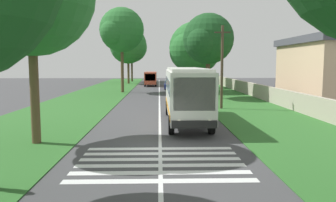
% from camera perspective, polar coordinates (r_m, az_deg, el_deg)
% --- Properties ---
extents(ground, '(160.00, 160.00, 0.00)m').
position_cam_1_polar(ground, '(16.27, -1.32, -8.06)').
color(ground, '#424244').
extents(grass_verge_left, '(120.00, 8.00, 0.04)m').
position_cam_1_polar(grass_verge_left, '(32.07, -16.24, -1.15)').
color(grass_verge_left, '#2D6628').
rests_on(grass_verge_left, ground).
extents(grass_verge_right, '(120.00, 8.00, 0.04)m').
position_cam_1_polar(grass_verge_right, '(32.10, 13.38, -1.07)').
color(grass_verge_right, '#2D6628').
rests_on(grass_verge_right, ground).
extents(centre_line, '(110.00, 0.16, 0.01)m').
position_cam_1_polar(centre_line, '(31.02, -1.43, -1.18)').
color(centre_line, silver).
rests_on(centre_line, ground).
extents(coach_bus, '(11.16, 2.62, 3.73)m').
position_cam_1_polar(coach_bus, '(23.24, 3.04, 1.62)').
color(coach_bus, silver).
rests_on(coach_bus, ground).
extents(zebra_crossing, '(4.95, 6.80, 0.01)m').
position_cam_1_polar(zebra_crossing, '(14.18, -1.29, -10.21)').
color(zebra_crossing, silver).
rests_on(zebra_crossing, ground).
extents(trailing_car_0, '(4.30, 1.78, 1.43)m').
position_cam_1_polar(trailing_car_0, '(43.94, 1.16, 1.89)').
color(trailing_car_0, silver).
rests_on(trailing_car_0, ground).
extents(trailing_car_1, '(4.30, 1.78, 1.43)m').
position_cam_1_polar(trailing_car_1, '(53.61, 0.32, 2.68)').
color(trailing_car_1, navy).
rests_on(trailing_car_1, ground).
extents(trailing_minibus_0, '(6.00, 2.14, 2.53)m').
position_cam_1_polar(trailing_minibus_0, '(61.55, -2.93, 3.96)').
color(trailing_minibus_0, '#CC4C33').
rests_on(trailing_minibus_0, ground).
extents(roadside_tree_left_1, '(6.84, 6.13, 11.69)m').
position_cam_1_polar(roadside_tree_left_1, '(48.30, -7.91, 11.56)').
color(roadside_tree_left_1, brown).
rests_on(roadside_tree_left_1, grass_verge_left).
extents(roadside_tree_left_2, '(8.86, 6.99, 11.12)m').
position_cam_1_polar(roadside_tree_left_2, '(77.66, -6.26, 8.79)').
color(roadside_tree_left_2, '#4C3826').
rests_on(roadside_tree_left_2, grass_verge_left).
extents(roadside_tree_left_3, '(8.73, 7.38, 11.35)m').
position_cam_1_polar(roadside_tree_left_3, '(69.59, -6.79, 9.09)').
color(roadside_tree_left_3, brown).
rests_on(roadside_tree_left_3, grass_verge_left).
extents(roadside_tree_right_1, '(9.39, 7.39, 9.87)m').
position_cam_1_polar(roadside_tree_right_1, '(48.68, 4.32, 8.56)').
color(roadside_tree_right_1, '#3D2D1E').
rests_on(roadside_tree_right_1, grass_verge_right).
extents(roadside_tree_right_2, '(6.36, 5.47, 9.83)m').
position_cam_1_polar(roadside_tree_right_2, '(69.17, 3.71, 8.71)').
color(roadside_tree_right_2, brown).
rests_on(roadside_tree_right_2, grass_verge_right).
extents(roadside_tree_right_3, '(6.56, 5.81, 9.72)m').
position_cam_1_polar(roadside_tree_right_3, '(39.80, 6.58, 10.10)').
color(roadside_tree_right_3, '#4C3826').
rests_on(roadside_tree_right_3, grass_verge_right).
extents(roadside_tree_right_4, '(5.57, 4.44, 9.73)m').
position_cam_1_polar(roadside_tree_right_4, '(57.31, 4.34, 9.59)').
color(roadside_tree_right_4, '#4C3826').
rests_on(roadside_tree_right_4, grass_verge_right).
extents(utility_pole, '(0.24, 1.40, 7.31)m').
position_cam_1_polar(utility_pole, '(30.56, 9.02, 5.84)').
color(utility_pole, '#473828').
rests_on(utility_pole, grass_verge_right).
extents(roadside_wall, '(70.00, 0.40, 1.59)m').
position_cam_1_polar(roadside_wall, '(37.75, 16.46, 1.17)').
color(roadside_wall, '#B2A893').
rests_on(roadside_wall, grass_verge_right).
extents(roadside_building, '(12.97, 9.16, 6.86)m').
position_cam_1_polar(roadside_building, '(40.96, 26.16, 4.86)').
color(roadside_building, beige).
rests_on(roadside_building, ground).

